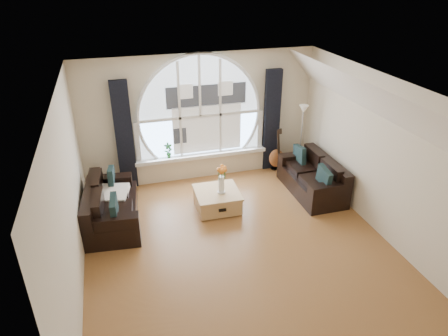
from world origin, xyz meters
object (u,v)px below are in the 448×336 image
(potted_plant, at_px, (168,150))
(floor_lamp, at_px, (301,140))
(sofa_left, at_px, (111,204))
(coffee_chest, at_px, (217,199))
(sofa_right, at_px, (312,175))
(vase_flowers, at_px, (221,175))
(guitar, at_px, (277,149))

(potted_plant, bearing_deg, floor_lamp, -9.05)
(sofa_left, xyz_separation_m, coffee_chest, (1.96, -0.06, -0.20))
(sofa_right, distance_m, coffee_chest, 2.04)
(coffee_chest, relative_size, vase_flowers, 1.20)
(sofa_right, distance_m, potted_plant, 3.05)
(vase_flowers, distance_m, guitar, 2.10)
(potted_plant, bearing_deg, coffee_chest, -63.23)
(sofa_left, height_order, coffee_chest, sofa_left)
(sofa_left, xyz_separation_m, potted_plant, (1.26, 1.32, 0.32))
(potted_plant, bearing_deg, sofa_left, -133.76)
(vase_flowers, relative_size, potted_plant, 2.09)
(coffee_chest, relative_size, potted_plant, 2.49)
(sofa_left, relative_size, sofa_right, 1.03)
(floor_lamp, height_order, guitar, floor_lamp)
(vase_flowers, distance_m, potted_plant, 1.63)
(sofa_right, distance_m, floor_lamp, 0.97)
(potted_plant, bearing_deg, sofa_right, -26.01)
(sofa_right, xyz_separation_m, floor_lamp, (0.13, 0.88, 0.40))
(sofa_left, height_order, potted_plant, potted_plant)
(floor_lamp, height_order, potted_plant, floor_lamp)
(vase_flowers, xyz_separation_m, potted_plant, (-0.76, 1.44, -0.04))
(floor_lamp, relative_size, potted_plant, 4.77)
(guitar, xyz_separation_m, potted_plant, (-2.43, 0.19, 0.19))
(sofa_right, xyz_separation_m, potted_plant, (-2.73, 1.33, 0.32))
(coffee_chest, xyz_separation_m, floor_lamp, (2.16, 0.93, 0.60))
(sofa_left, distance_m, guitar, 3.86)
(sofa_left, xyz_separation_m, floor_lamp, (4.12, 0.86, 0.40))
(sofa_right, xyz_separation_m, coffee_chest, (-2.03, -0.05, -0.20))
(sofa_right, relative_size, vase_flowers, 2.37)
(sofa_right, relative_size, guitar, 1.56)
(coffee_chest, bearing_deg, guitar, 36.23)
(coffee_chest, bearing_deg, sofa_left, 179.85)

